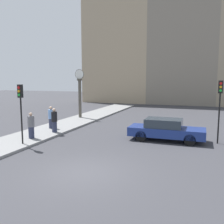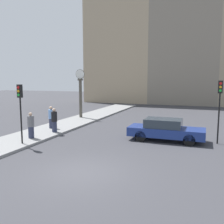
{
  "view_description": "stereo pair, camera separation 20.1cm",
  "coord_description": "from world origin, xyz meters",
  "px_view_note": "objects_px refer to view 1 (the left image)",
  "views": [
    {
      "loc": [
        4.55,
        -9.15,
        3.95
      ],
      "look_at": [
        -1.82,
        8.47,
        1.45
      ],
      "focal_mm": 40.0,
      "sensor_mm": 36.0,
      "label": 1
    },
    {
      "loc": [
        4.74,
        -9.08,
        3.95
      ],
      "look_at": [
        -1.82,
        8.47,
        1.45
      ],
      "focal_mm": 40.0,
      "sensor_mm": 36.0,
      "label": 2
    }
  ],
  "objects_px": {
    "traffic_light_near": "(21,101)",
    "pedestrian_blue_stripe": "(51,118)",
    "sedan_car": "(166,129)",
    "street_clock": "(80,93)",
    "pedestrian_grey_jacket": "(31,126)",
    "pedestrian_black_jacket": "(54,120)",
    "traffic_light_far": "(220,99)"
  },
  "relations": [
    {
      "from": "street_clock",
      "to": "pedestrian_grey_jacket",
      "type": "distance_m",
      "value": 9.15
    },
    {
      "from": "pedestrian_blue_stripe",
      "to": "pedestrian_grey_jacket",
      "type": "relative_size",
      "value": 1.02
    },
    {
      "from": "sedan_car",
      "to": "traffic_light_near",
      "type": "relative_size",
      "value": 1.37
    },
    {
      "from": "street_clock",
      "to": "pedestrian_grey_jacket",
      "type": "height_order",
      "value": "street_clock"
    },
    {
      "from": "street_clock",
      "to": "pedestrian_grey_jacket",
      "type": "xyz_separation_m",
      "value": [
        1.09,
        -8.95,
        -1.57
      ]
    },
    {
      "from": "traffic_light_near",
      "to": "pedestrian_grey_jacket",
      "type": "xyz_separation_m",
      "value": [
        -0.37,
        1.3,
        -1.68
      ]
    },
    {
      "from": "sedan_car",
      "to": "pedestrian_black_jacket",
      "type": "xyz_separation_m",
      "value": [
        -7.75,
        -0.83,
        0.27
      ]
    },
    {
      "from": "traffic_light_far",
      "to": "street_clock",
      "type": "xyz_separation_m",
      "value": [
        -12.33,
        5.68,
        -0.21
      ]
    },
    {
      "from": "traffic_light_near",
      "to": "traffic_light_far",
      "type": "height_order",
      "value": "traffic_light_far"
    },
    {
      "from": "traffic_light_far",
      "to": "pedestrian_black_jacket",
      "type": "height_order",
      "value": "traffic_light_far"
    },
    {
      "from": "sedan_car",
      "to": "traffic_light_near",
      "type": "distance_m",
      "value": 9.04
    },
    {
      "from": "sedan_car",
      "to": "pedestrian_blue_stripe",
      "type": "xyz_separation_m",
      "value": [
        -8.77,
        0.3,
        0.27
      ]
    },
    {
      "from": "traffic_light_near",
      "to": "street_clock",
      "type": "bearing_deg",
      "value": 98.08
    },
    {
      "from": "pedestrian_grey_jacket",
      "to": "pedestrian_black_jacket",
      "type": "xyz_separation_m",
      "value": [
        0.37,
        2.1,
        0.03
      ]
    },
    {
      "from": "sedan_car",
      "to": "pedestrian_grey_jacket",
      "type": "bearing_deg",
      "value": -160.13
    },
    {
      "from": "traffic_light_far",
      "to": "pedestrian_grey_jacket",
      "type": "distance_m",
      "value": 11.84
    },
    {
      "from": "traffic_light_near",
      "to": "pedestrian_blue_stripe",
      "type": "relative_size",
      "value": 2.05
    },
    {
      "from": "traffic_light_near",
      "to": "pedestrian_grey_jacket",
      "type": "distance_m",
      "value": 2.16
    },
    {
      "from": "sedan_car",
      "to": "traffic_light_far",
      "type": "relative_size",
      "value": 1.24
    },
    {
      "from": "pedestrian_blue_stripe",
      "to": "pedestrian_black_jacket",
      "type": "bearing_deg",
      "value": -47.78
    },
    {
      "from": "traffic_light_far",
      "to": "pedestrian_grey_jacket",
      "type": "bearing_deg",
      "value": -163.77
    },
    {
      "from": "sedan_car",
      "to": "street_clock",
      "type": "xyz_separation_m",
      "value": [
        -9.21,
        6.02,
        1.82
      ]
    },
    {
      "from": "traffic_light_near",
      "to": "pedestrian_grey_jacket",
      "type": "bearing_deg",
      "value": 105.74
    },
    {
      "from": "traffic_light_far",
      "to": "pedestrian_grey_jacket",
      "type": "xyz_separation_m",
      "value": [
        -11.24,
        -3.27,
        -1.78
      ]
    },
    {
      "from": "sedan_car",
      "to": "traffic_light_near",
      "type": "height_order",
      "value": "traffic_light_near"
    },
    {
      "from": "street_clock",
      "to": "pedestrian_blue_stripe",
      "type": "height_order",
      "value": "street_clock"
    },
    {
      "from": "pedestrian_blue_stripe",
      "to": "pedestrian_grey_jacket",
      "type": "xyz_separation_m",
      "value": [
        0.66,
        -3.24,
        -0.02
      ]
    },
    {
      "from": "sedan_car",
      "to": "traffic_light_near",
      "type": "bearing_deg",
      "value": -151.33
    },
    {
      "from": "traffic_light_far",
      "to": "pedestrian_blue_stripe",
      "type": "xyz_separation_m",
      "value": [
        -11.89,
        -0.03,
        -1.76
      ]
    },
    {
      "from": "pedestrian_grey_jacket",
      "to": "pedestrian_black_jacket",
      "type": "bearing_deg",
      "value": 80.0
    },
    {
      "from": "pedestrian_black_jacket",
      "to": "street_clock",
      "type": "bearing_deg",
      "value": 102.04
    },
    {
      "from": "pedestrian_grey_jacket",
      "to": "street_clock",
      "type": "bearing_deg",
      "value": 96.94
    }
  ]
}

